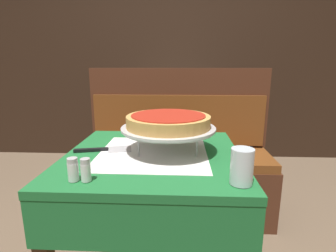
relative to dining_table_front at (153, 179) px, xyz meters
The scene contains 12 objects.
dining_table_front is the anchor object (origin of this frame).
dining_table_rear 1.58m from the dining_table_front, 88.05° to the left, with size 0.72×0.72×0.77m.
booth_bench 0.86m from the dining_table_front, 82.96° to the left, with size 1.37×0.46×1.10m.
back_wall_panel 2.20m from the dining_table_front, 90.00° to the left, with size 6.00×0.04×2.40m, color black.
pizza_pan_stand 0.23m from the dining_table_front, 18.22° to the left, with size 0.40×0.40×0.11m.
deep_dish_pizza 0.26m from the dining_table_front, 18.22° to the left, with size 0.36×0.36×0.05m.
pizza_server 0.25m from the dining_table_front, behind, with size 0.25×0.10×0.01m.
water_glass_near 0.46m from the dining_table_front, 42.42° to the right, with size 0.07×0.07×0.12m.
salt_shaker 0.40m from the dining_table_front, 128.50° to the right, with size 0.03×0.03×0.08m.
pepper_shaker 0.38m from the dining_table_front, 123.05° to the right, with size 0.03×0.03×0.08m.
napkin_holder 0.37m from the dining_table_front, 103.39° to the left, with size 0.10×0.05×0.09m.
condiment_caddy 1.68m from the dining_table_front, 89.74° to the left, with size 0.13×0.13×0.18m.
Camera 1 is at (0.12, -1.06, 1.13)m, focal length 28.00 mm.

